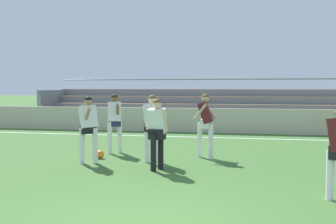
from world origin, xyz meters
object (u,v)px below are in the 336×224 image
(bleacher_stand, at_px, (230,107))
(player_white_challenging, at_px, (115,118))
(player_white_pressing_high, at_px, (152,122))
(player_dark_deep_cover, at_px, (205,120))
(player_white_on_ball, at_px, (88,124))
(soccer_ball, at_px, (100,154))
(player_white_dropping_back, at_px, (157,128))

(bleacher_stand, relative_size, player_white_challenging, 10.70)
(bleacher_stand, height_order, player_white_pressing_high, bleacher_stand)
(player_white_challenging, xyz_separation_m, player_dark_deep_cover, (2.64, -0.27, 0.02))
(bleacher_stand, relative_size, player_white_on_ball, 10.87)
(player_white_pressing_high, xyz_separation_m, player_white_on_ball, (-1.52, -0.47, -0.02))
(player_white_challenging, bearing_deg, player_dark_deep_cover, -5.74)
(player_dark_deep_cover, relative_size, soccer_ball, 7.83)
(player_white_challenging, distance_m, soccer_ball, 1.33)
(player_white_pressing_high, bearing_deg, player_dark_deep_cover, 38.36)
(player_white_pressing_high, bearing_deg, bleacher_stand, 82.47)
(bleacher_stand, bearing_deg, player_white_dropping_back, -95.03)
(player_white_pressing_high, distance_m, player_white_on_ball, 1.59)
(bleacher_stand, height_order, player_white_on_ball, bleacher_stand)
(player_white_dropping_back, bearing_deg, player_dark_deep_cover, 65.62)
(soccer_ball, bearing_deg, player_white_dropping_back, -33.30)
(player_white_on_ball, distance_m, soccer_ball, 1.15)
(player_white_on_ball, bearing_deg, player_white_challenging, 86.76)
(player_white_pressing_high, relative_size, soccer_ball, 7.75)
(player_white_challenging, bearing_deg, player_white_pressing_high, -40.81)
(player_white_pressing_high, xyz_separation_m, player_dark_deep_cover, (1.22, 0.96, 0.01))
(bleacher_stand, distance_m, soccer_ball, 9.96)
(player_white_on_ball, bearing_deg, player_white_pressing_high, 17.17)
(bleacher_stand, bearing_deg, player_white_challenging, -107.62)
(player_white_challenging, bearing_deg, bleacher_stand, 72.38)
(player_dark_deep_cover, bearing_deg, player_white_on_ball, -152.36)
(player_white_on_ball, height_order, soccer_ball, player_white_on_ball)
(player_white_dropping_back, xyz_separation_m, player_dark_deep_cover, (0.87, 1.92, 0.06))
(player_white_on_ball, xyz_separation_m, player_white_dropping_back, (1.87, -0.49, -0.03))
(player_white_dropping_back, distance_m, soccer_ball, 2.38)
(bleacher_stand, xyz_separation_m, player_dark_deep_cover, (-0.08, -8.82, 0.07))
(player_white_dropping_back, bearing_deg, player_white_challenging, 129.03)
(player_white_challenging, bearing_deg, soccer_ball, -94.77)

